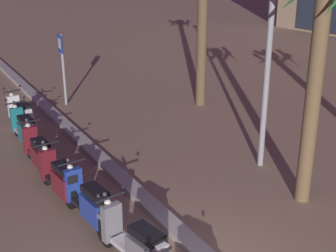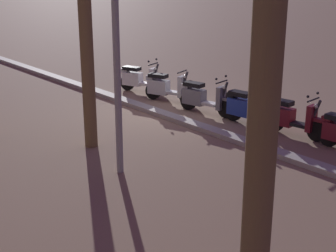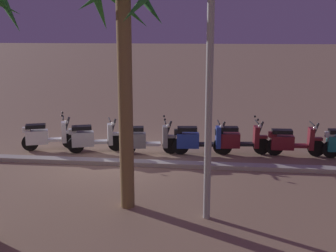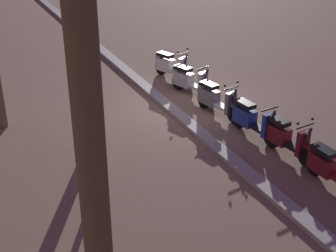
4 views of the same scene
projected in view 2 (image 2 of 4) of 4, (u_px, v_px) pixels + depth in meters
name	position (u px, v px, depth m)	size (l,w,h in m)	color
ground_plane	(171.00, 111.00, 14.70)	(200.00, 200.00, 0.00)	#93755B
curb_strip	(157.00, 112.00, 14.37)	(60.00, 0.36, 0.12)	#ADA89E
scooter_maroon_mid_centre	(290.00, 117.00, 12.51)	(1.77, 0.56, 1.17)	black
scooter_blue_last_in_row	(249.00, 108.00, 13.29)	(1.85, 0.56, 1.04)	black
scooter_grey_lead_nearest	(202.00, 97.00, 14.37)	(1.85, 0.67, 1.17)	black
scooter_silver_second_in_line	(166.00, 87.00, 15.60)	(1.71, 0.81, 1.04)	black
scooter_white_mid_front	(139.00, 79.00, 16.77)	(1.70, 0.81, 1.17)	black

